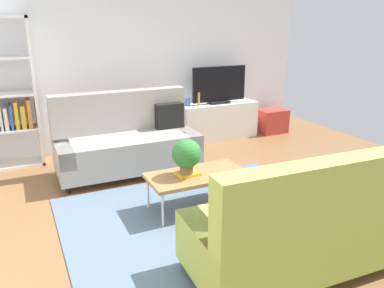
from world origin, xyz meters
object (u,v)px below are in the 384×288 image
(couch_beige, at_px, (127,141))
(tv_console, at_px, (218,121))
(bottle_0, at_px, (199,99))
(potted_plant, at_px, (187,155))
(coffee_table, at_px, (197,176))
(couch_green, at_px, (304,226))
(vase_0, at_px, (187,102))
(storage_trunk, at_px, (272,121))
(table_book_0, at_px, (188,174))
(tv, at_px, (219,86))

(couch_beige, height_order, tv_console, couch_beige)
(bottle_0, bearing_deg, potted_plant, -118.72)
(coffee_table, height_order, bottle_0, bottle_0)
(couch_green, height_order, potted_plant, couch_green)
(couch_green, relative_size, bottle_0, 8.53)
(vase_0, xyz_separation_m, bottle_0, (0.18, -0.09, 0.05))
(bottle_0, bearing_deg, vase_0, 153.07)
(storage_trunk, bearing_deg, table_book_0, -141.15)
(couch_green, relative_size, tv_console, 1.38)
(storage_trunk, height_order, vase_0, vase_0)
(couch_beige, height_order, bottle_0, couch_beige)
(couch_beige, relative_size, tv, 1.90)
(couch_beige, distance_m, bottle_0, 1.76)
(couch_green, bearing_deg, potted_plant, 108.22)
(potted_plant, bearing_deg, couch_green, -73.92)
(coffee_table, height_order, potted_plant, potted_plant)
(tv_console, xyz_separation_m, tv, (0.00, -0.02, 0.63))
(couch_green, distance_m, potted_plant, 1.50)
(table_book_0, bearing_deg, coffee_table, -7.28)
(couch_beige, bearing_deg, table_book_0, 101.26)
(tv, distance_m, table_book_0, 2.85)
(couch_green, height_order, storage_trunk, couch_green)
(coffee_table, bearing_deg, couch_green, -78.69)
(tv, bearing_deg, table_book_0, -125.56)
(couch_green, bearing_deg, bottle_0, 79.43)
(coffee_table, distance_m, potted_plant, 0.30)
(couch_beige, bearing_deg, coffee_table, 105.30)
(vase_0, bearing_deg, couch_green, -99.84)
(storage_trunk, height_order, bottle_0, bottle_0)
(tv, height_order, potted_plant, tv)
(couch_beige, distance_m, potted_plant, 1.46)
(table_book_0, height_order, vase_0, vase_0)
(couch_green, relative_size, tv, 1.93)
(potted_plant, relative_size, table_book_0, 1.72)
(couch_beige, relative_size, couch_green, 0.98)
(couch_green, distance_m, tv, 3.94)
(couch_green, bearing_deg, table_book_0, 107.45)
(couch_beige, xyz_separation_m, table_book_0, (0.28, -1.41, -0.01))
(potted_plant, bearing_deg, tv_console, 54.52)
(tv, xyz_separation_m, potted_plant, (-1.65, -2.29, -0.29))
(vase_0, bearing_deg, coffee_table, -111.70)
(couch_green, height_order, vase_0, couch_green)
(couch_beige, bearing_deg, storage_trunk, -165.19)
(coffee_table, xyz_separation_m, vase_0, (0.94, 2.36, 0.31))
(couch_green, relative_size, table_book_0, 8.04)
(couch_beige, relative_size, storage_trunk, 3.66)
(couch_beige, height_order, potted_plant, couch_beige)
(couch_beige, distance_m, storage_trunk, 3.12)
(table_book_0, distance_m, bottle_0, 2.59)
(bottle_0, bearing_deg, couch_beige, -150.50)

